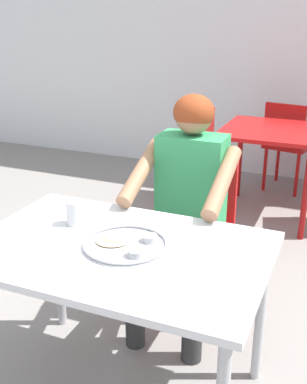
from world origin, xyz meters
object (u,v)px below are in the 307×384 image
at_px(table_background_red, 272,141).
at_px(chair_red_left, 193,149).
at_px(thali_tray, 126,244).
at_px(chair_foreground, 198,221).
at_px(table_foreground, 119,263).
at_px(chair_red_far, 287,140).
at_px(diner_foreground, 186,196).
at_px(drinking_cup, 75,212).

bearing_deg(table_background_red, chair_red_left, 175.01).
height_order(thali_tray, chair_foreground, chair_foreground).
xyz_separation_m(table_foreground, chair_red_far, (0.25, 2.91, -0.16)).
xyz_separation_m(table_foreground, table_background_red, (0.22, 2.26, -0.02)).
relative_size(table_foreground, diner_foreground, 0.96).
height_order(table_foreground, chair_red_far, chair_red_far).
distance_m(thali_tray, chair_red_left, 2.37).
height_order(table_foreground, thali_tray, thali_tray).
bearing_deg(diner_foreground, chair_foreground, 90.50).
xyz_separation_m(thali_tray, chair_red_left, (-0.48, 2.30, -0.26)).
bearing_deg(chair_red_far, thali_tray, -94.47).
bearing_deg(table_foreground, diner_foreground, 84.62).
relative_size(thali_tray, table_background_red, 0.41).
relative_size(drinking_cup, chair_red_left, 0.13).
bearing_deg(chair_red_left, table_background_red, -4.99).
distance_m(chair_foreground, chair_red_far, 2.06).
relative_size(table_foreground, drinking_cup, 11.00).
bearing_deg(diner_foreground, chair_red_far, 85.10).
bearing_deg(chair_red_far, diner_foreground, -94.90).
distance_m(diner_foreground, table_background_red, 1.63).
bearing_deg(thali_tray, table_background_red, 85.19).
distance_m(table_foreground, table_background_red, 2.27).
relative_size(diner_foreground, table_background_red, 1.49).
bearing_deg(table_background_red, chair_foreground, -96.51).
distance_m(table_foreground, chair_foreground, 0.88).
distance_m(drinking_cup, diner_foreground, 0.62).
height_order(drinking_cup, chair_foreground, chair_foreground).
height_order(table_foreground, table_background_red, table_background_red).
bearing_deg(thali_tray, table_foreground, -154.80).
height_order(table_foreground, chair_foreground, chair_foreground).
xyz_separation_m(table_background_red, chair_red_far, (0.04, 0.65, -0.15)).
distance_m(thali_tray, diner_foreground, 0.63).
relative_size(chair_foreground, chair_red_far, 1.03).
xyz_separation_m(drinking_cup, chair_red_left, (-0.19, 2.20, -0.30)).
relative_size(diner_foreground, chair_red_left, 1.50).
xyz_separation_m(thali_tray, diner_foreground, (0.03, 0.63, -0.01)).
relative_size(thali_tray, chair_red_left, 0.41).
distance_m(thali_tray, table_background_red, 2.26).
bearing_deg(drinking_cup, diner_foreground, 57.91).
bearing_deg(chair_red_left, table_foreground, -78.92).
xyz_separation_m(table_foreground, chair_red_left, (-0.45, 2.32, -0.17)).
bearing_deg(chair_red_far, table_background_red, -93.26).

